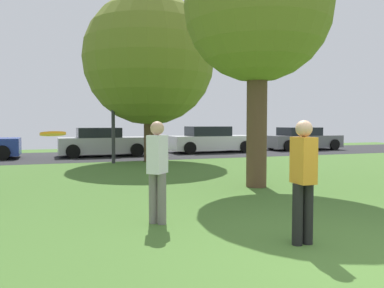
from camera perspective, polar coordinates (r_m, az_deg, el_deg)
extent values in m
plane|color=#47702D|center=(5.32, 22.32, -14.87)|extent=(44.00, 44.00, 0.00)
cube|color=#28282B|center=(20.10, -9.97, -1.58)|extent=(44.00, 6.40, 0.01)
cylinder|color=brown|center=(16.78, -6.09, 1.64)|extent=(0.47, 0.47, 2.41)
sphere|color=olive|center=(16.98, -6.15, 11.96)|extent=(5.44, 5.44, 5.44)
cylinder|color=brown|center=(10.14, 9.24, 2.89)|extent=(0.51, 0.51, 3.18)
sphere|color=olive|center=(10.53, 9.38, 18.73)|extent=(3.67, 3.67, 3.67)
cylinder|color=slate|center=(6.42, -4.33, -7.82)|extent=(0.14, 0.14, 0.81)
cylinder|color=slate|center=(6.50, -5.57, -7.70)|extent=(0.14, 0.14, 0.81)
cube|color=silver|center=(6.36, -4.98, -1.47)|extent=(0.38, 0.38, 0.61)
sphere|color=tan|center=(6.34, -5.00, 2.27)|extent=(0.22, 0.22, 0.22)
cylinder|color=black|center=(5.51, 14.85, -9.71)|extent=(0.14, 0.14, 0.82)
cylinder|color=black|center=(5.60, 16.23, -9.53)|extent=(0.14, 0.14, 0.82)
cube|color=orange|center=(5.45, 15.66, -2.26)|extent=(0.23, 0.32, 0.61)
sphere|color=tan|center=(5.42, 15.72, 2.13)|extent=(0.22, 0.22, 0.22)
cylinder|color=orange|center=(4.52, -19.27, 1.39)|extent=(0.31, 0.31, 0.06)
cylinder|color=black|center=(20.81, -24.98, -0.79)|extent=(0.64, 0.22, 0.64)
cylinder|color=black|center=(18.94, -25.49, -1.16)|extent=(0.64, 0.22, 0.64)
cube|color=#B7B7BC|center=(19.74, -12.57, -0.16)|extent=(4.17, 1.83, 0.76)
cube|color=black|center=(19.69, -13.20, 1.61)|extent=(2.00, 1.61, 0.46)
cylinder|color=black|center=(20.89, -8.91, -0.53)|extent=(0.64, 0.22, 0.64)
cylinder|color=black|center=(19.10, -7.87, -0.85)|extent=(0.64, 0.22, 0.64)
cylinder|color=black|center=(20.54, -16.94, -0.68)|extent=(0.64, 0.22, 0.64)
cylinder|color=black|center=(18.71, -16.65, -1.03)|extent=(0.64, 0.22, 0.64)
cube|color=white|center=(21.75, 2.83, 0.19)|extent=(4.53, 1.81, 0.75)
cube|color=black|center=(21.64, 2.28, 1.85)|extent=(2.17, 1.59, 0.51)
cylinder|color=black|center=(23.23, 5.58, -0.14)|extent=(0.64, 0.22, 0.64)
cylinder|color=black|center=(21.62, 7.64, -0.40)|extent=(0.64, 0.22, 0.64)
cylinder|color=black|center=(22.06, -1.88, -0.30)|extent=(0.64, 0.22, 0.64)
cylinder|color=black|center=(20.35, -0.31, -0.58)|extent=(0.64, 0.22, 0.64)
cube|color=slate|center=(24.67, 15.50, 0.38)|extent=(4.50, 1.85, 0.71)
cube|color=black|center=(24.53, 15.09, 1.76)|extent=(2.16, 1.63, 0.47)
cylinder|color=black|center=(26.36, 17.13, 0.12)|extent=(0.64, 0.22, 0.64)
cylinder|color=black|center=(24.91, 19.69, -0.09)|extent=(0.64, 0.22, 0.64)
cylinder|color=black|center=(24.59, 11.25, -0.01)|extent=(0.64, 0.22, 0.64)
cylinder|color=black|center=(23.03, 13.63, -0.24)|extent=(0.64, 0.22, 0.64)
cylinder|color=#2D2D33|center=(16.13, -11.23, 5.26)|extent=(0.14, 0.14, 4.50)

